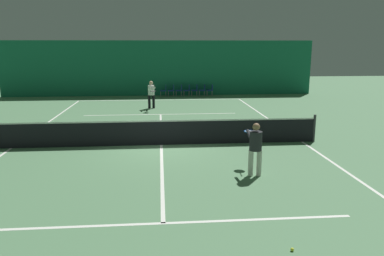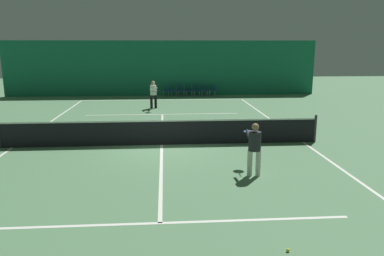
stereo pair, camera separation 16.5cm
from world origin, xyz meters
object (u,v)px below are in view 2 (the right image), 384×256
Objects in this scene: tennis_net at (161,132)px; courtside_chair_6 at (213,89)px; courtside_chair_3 at (190,89)px; courtside_chair_5 at (206,89)px; player_far at (153,92)px; courtside_chair_4 at (198,89)px; tennis_ball at (288,250)px; courtside_chair_0 at (167,90)px; courtside_chair_2 at (182,90)px; player_near at (254,145)px; courtside_chair_1 at (175,90)px.

tennis_net is 14.29× the size of courtside_chair_6.
courtside_chair_5 is at bearing 90.00° from courtside_chair_3.
player_far is at bearing -38.63° from courtside_chair_6.
tennis_ball is at bearing -0.65° from courtside_chair_4.
courtside_chair_2 is at bearing 90.00° from courtside_chair_0.
courtside_chair_4 and courtside_chair_6 have the same top height.
courtside_chair_6 is 21.51m from tennis_ball.
player_near reaches higher than courtside_chair_1.
courtside_chair_3 is (2.03, 13.75, -0.03)m from tennis_net.
player_far reaches higher than courtside_chair_6.
courtside_chair_0 and courtside_chair_5 have the same top height.
courtside_chair_3 is 1.15m from courtside_chair_5.
player_far is 16.40m from tennis_ball.
courtside_chair_1 is (1.40, 5.34, -0.47)m from player_far.
player_far is 1.94× the size of courtside_chair_1.
player_near reaches higher than courtside_chair_5.
player_far is 5.94m from courtside_chair_3.
courtside_chair_1 is at bearing -90.00° from courtside_chair_3.
player_far is 5.71m from courtside_chair_2.
courtside_chair_0 is 1.00× the size of courtside_chair_1.
courtside_chair_4 is (1.15, 0.00, 0.00)m from courtside_chair_2.
player_near is 0.95× the size of player_far.
courtside_chair_0 is at bearing -90.00° from courtside_chair_6.
courtside_chair_3 is (1.72, 0.00, 0.00)m from courtside_chair_0.
courtside_chair_3 is (1.15, 0.00, 0.00)m from courtside_chair_1.
player_near is at bearing -53.34° from tennis_net.
courtside_chair_2 is at bearing 90.00° from courtside_chair_1.
player_near is 12.43m from player_far.
tennis_net is 14.29× the size of courtside_chair_0.
courtside_chair_5 is at bearing 0.68° from player_near.
courtside_chair_0 is at bearing -90.00° from courtside_chair_4.
courtside_chair_5 is at bearing 90.00° from courtside_chair_2.
courtside_chair_2 is 12.73× the size of tennis_ball.
courtside_chair_4 and courtside_chair_5 have the same top height.
player_near reaches higher than courtside_chair_0.
courtside_chair_1 is at bearing -90.00° from courtside_chair_5.
player_near is at bearing -1.63° from courtside_chair_5.
courtside_chair_4 is at bearing 90.00° from courtside_chair_2.
courtside_chair_2 is (1.15, 0.00, 0.00)m from courtside_chair_0.
player_far is 1.94× the size of courtside_chair_5.
tennis_net is 13.78m from courtside_chair_1.
courtside_chair_1 is 0.57m from courtside_chair_2.
courtside_chair_4 is 21.47m from tennis_ball.
tennis_net is 181.82× the size of tennis_ball.
tennis_ball is (-0.24, -21.46, -0.45)m from courtside_chair_4.
player_near reaches higher than courtside_chair_3.
courtside_chair_0 is at bearing -90.00° from courtside_chair_2.
courtside_chair_6 is (3.75, 13.75, -0.03)m from tennis_net.
tennis_net reaches higher than courtside_chair_2.
courtside_chair_4 is 1.00× the size of courtside_chair_5.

